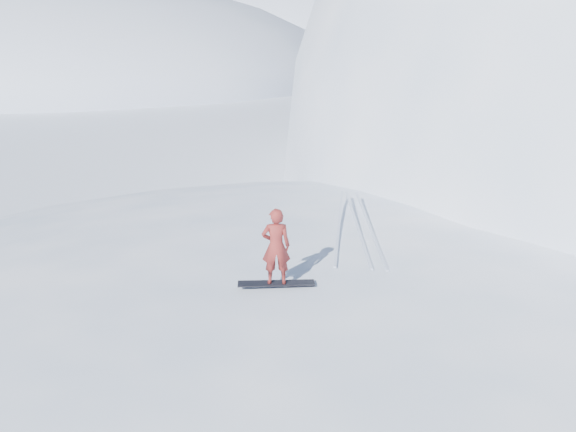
# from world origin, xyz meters

# --- Properties ---
(near_ridge) EXTENTS (36.00, 28.00, 4.80)m
(near_ridge) POSITION_xyz_m (1.00, 3.00, 0.00)
(near_ridge) COLOR white
(near_ridge) RESTS_ON ground
(far_ridge_c) EXTENTS (140.00, 90.00, 36.00)m
(far_ridge_c) POSITION_xyz_m (-40.00, 110.00, 0.00)
(far_ridge_c) COLOR white
(far_ridge_c) RESTS_ON ground
(wind_bumps) EXTENTS (16.00, 14.40, 1.00)m
(wind_bumps) POSITION_xyz_m (-0.56, 2.12, 0.00)
(wind_bumps) COLOR white
(wind_bumps) RESTS_ON ground
(snowboard) EXTENTS (1.54, 0.69, 0.03)m
(snowboard) POSITION_xyz_m (-2.86, 1.60, 2.41)
(snowboard) COLOR black
(snowboard) RESTS_ON near_ridge
(snowboarder) EXTENTS (0.64, 0.51, 1.54)m
(snowboarder) POSITION_xyz_m (-2.86, 1.60, 3.19)
(snowboarder) COLOR maroon
(snowboarder) RESTS_ON snowboard
(board_tracks) EXTENTS (1.94, 5.96, 0.04)m
(board_tracks) POSITION_xyz_m (-1.86, 5.68, 2.42)
(board_tracks) COLOR silver
(board_tracks) RESTS_ON ground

